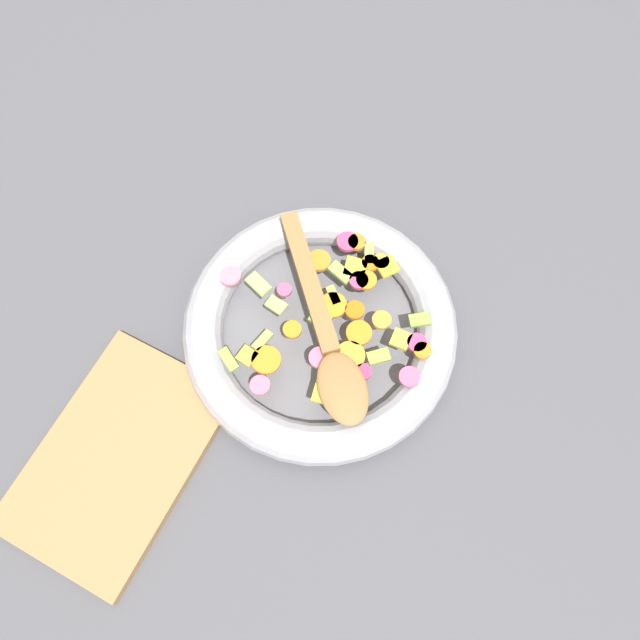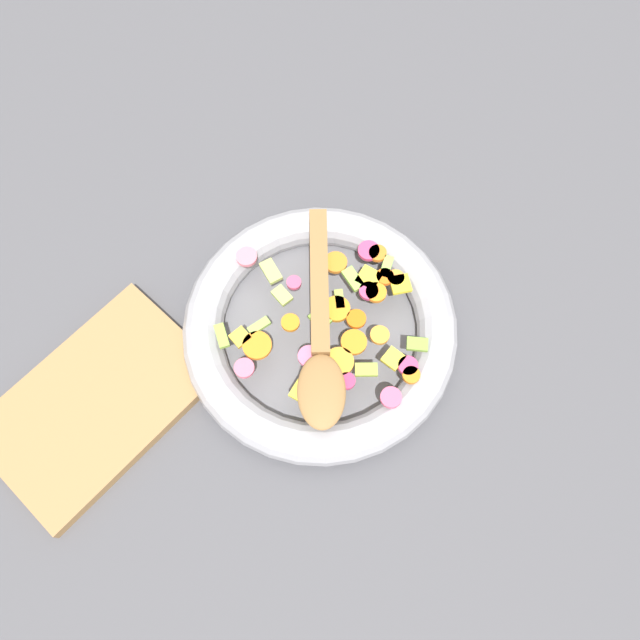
% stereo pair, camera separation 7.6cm
% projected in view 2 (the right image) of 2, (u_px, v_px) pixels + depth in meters
% --- Properties ---
extents(ground_plane, '(4.00, 4.00, 0.00)m').
position_uv_depth(ground_plane, '(320.00, 335.00, 0.80)').
color(ground_plane, '#4C4C51').
extents(skillet, '(0.34, 0.34, 0.05)m').
position_uv_depth(skillet, '(320.00, 328.00, 0.78)').
color(skillet, slate).
rests_on(skillet, ground_plane).
extents(chopped_vegetables, '(0.25, 0.28, 0.01)m').
position_uv_depth(chopped_vegetables, '(336.00, 322.00, 0.75)').
color(chopped_vegetables, orange).
rests_on(chopped_vegetables, skillet).
extents(wooden_spoon, '(0.23, 0.22, 0.01)m').
position_uv_depth(wooden_spoon, '(320.00, 338.00, 0.73)').
color(wooden_spoon, olive).
rests_on(wooden_spoon, chopped_vegetables).
extents(cutting_board, '(0.27, 0.17, 0.02)m').
position_uv_depth(cutting_board, '(98.00, 402.00, 0.76)').
color(cutting_board, '#9E7547').
rests_on(cutting_board, ground_plane).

